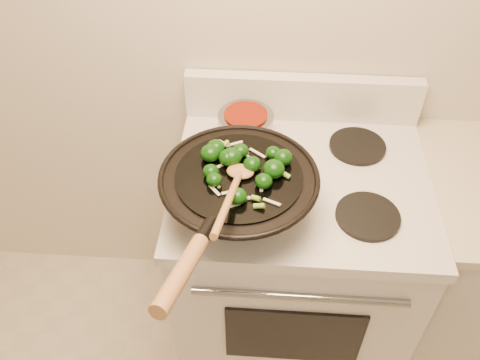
{
  "coord_description": "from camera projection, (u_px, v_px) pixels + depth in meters",
  "views": [
    {
      "loc": [
        -0.13,
        0.06,
        1.99
      ],
      "look_at": [
        -0.2,
        1.03,
        1.04
      ],
      "focal_mm": 38.0,
      "sensor_mm": 36.0,
      "label": 1
    }
  ],
  "objects": [
    {
      "name": "stirfry",
      "position": [
        241.0,
        163.0,
        1.34
      ],
      "size": [
        0.25,
        0.26,
        0.05
      ],
      "color": "#0C3508",
      "rests_on": "wok"
    },
    {
      "name": "saucepan",
      "position": [
        246.0,
        127.0,
        1.6
      ],
      "size": [
        0.17,
        0.28,
        0.1
      ],
      "color": "gray",
      "rests_on": "stove"
    },
    {
      "name": "stove",
      "position": [
        291.0,
        265.0,
        1.85
      ],
      "size": [
        0.78,
        0.67,
        1.08
      ],
      "color": "white",
      "rests_on": "ground"
    },
    {
      "name": "wooden_spoon",
      "position": [
        234.0,
        188.0,
        1.25
      ],
      "size": [
        0.09,
        0.33,
        0.11
      ],
      "color": "#A57041",
      "rests_on": "wok"
    },
    {
      "name": "wok",
      "position": [
        238.0,
        191.0,
        1.37
      ],
      "size": [
        0.43,
        0.7,
        0.25
      ],
      "color": "black",
      "rests_on": "stove"
    }
  ]
}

